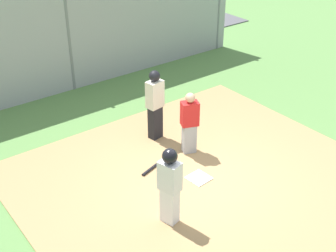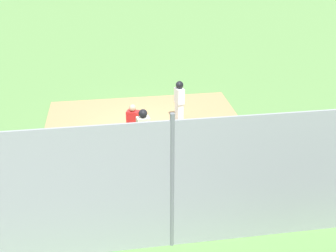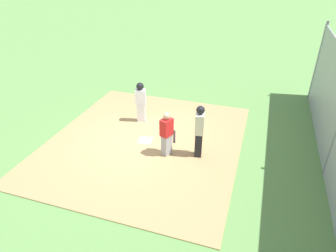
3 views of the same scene
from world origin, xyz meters
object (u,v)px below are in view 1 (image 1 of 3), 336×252
Objects in this scene: baseball_bat at (154,167)px; catcher at (190,122)px; umpire at (155,103)px; home_plate at (199,178)px; runner at (170,182)px.

catcher is at bearing -13.60° from baseball_bat.
umpire reaches higher than baseball_bat.
home_plate is 0.28× the size of runner.
catcher is 1.02m from umpire.
catcher is (-0.51, -0.95, 0.75)m from home_plate.
catcher is 0.85× the size of umpire.
runner is (1.80, 1.62, 0.12)m from catcher.
home_plate is at bearing -75.80° from baseball_bat.
catcher reaches higher than baseball_bat.
umpire is 2.27× the size of baseball_bat.
umpire reaches higher than catcher.
umpire is 1.11× the size of runner.
runner reaches higher than catcher.
baseball_bat is at bearing 49.67° from runner.
runner is 2.05× the size of baseball_bat.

